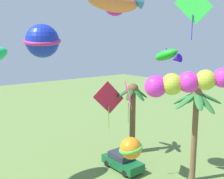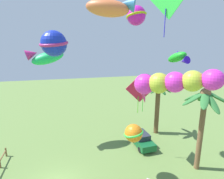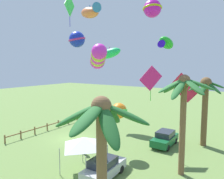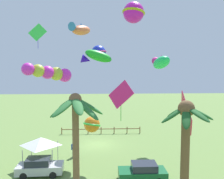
% 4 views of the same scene
% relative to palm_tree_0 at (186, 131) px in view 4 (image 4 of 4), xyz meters
% --- Properties ---
extents(ground_plane, '(120.00, 120.00, 0.00)m').
position_rel_palm_tree_0_xyz_m(ground_plane, '(6.04, -12.87, -5.05)').
color(ground_plane, olive).
extents(palm_tree_0, '(3.55, 3.58, 7.14)m').
position_rel_palm_tree_0_xyz_m(palm_tree_0, '(0.00, 0.00, 0.00)').
color(palm_tree_0, brown).
rests_on(palm_tree_0, ground).
extents(palm_tree_2, '(3.80, 4.05, 7.63)m').
position_rel_palm_tree_0_xyz_m(palm_tree_2, '(7.31, -0.21, 0.79)').
color(palm_tree_2, brown).
rests_on(palm_tree_2, ground).
extents(rail_fence, '(11.34, 0.12, 0.95)m').
position_rel_palm_tree_0_xyz_m(rail_fence, '(5.60, -17.72, -4.47)').
color(rail_fence, brown).
rests_on(rail_fence, ground).
extents(parked_car_0, '(3.96, 1.86, 1.51)m').
position_rel_palm_tree_0_xyz_m(parked_car_0, '(10.98, -4.88, -4.30)').
color(parked_car_0, '#BCBCC1').
rests_on(parked_car_0, ground).
extents(parked_car_1, '(3.91, 1.77, 1.51)m').
position_rel_palm_tree_0_xyz_m(parked_car_1, '(2.23, -3.35, -4.30)').
color(parked_car_1, '#145B2D').
rests_on(parked_car_1, ground).
extents(spectator_0, '(0.47, 0.40, 1.59)m').
position_rel_palm_tree_0_xyz_m(spectator_0, '(8.53, -9.01, -4.23)').
color(spectator_0, '#2D3351').
rests_on(spectator_0, ground).
extents(festival_tent, '(2.86, 2.86, 2.85)m').
position_rel_palm_tree_0_xyz_m(festival_tent, '(11.26, -6.55, -2.58)').
color(festival_tent, '#9E9EA3').
rests_on(festival_tent, ground).
extents(kite_ball_0, '(2.56, 2.56, 1.70)m').
position_rel_palm_tree_0_xyz_m(kite_ball_0, '(5.87, -12.07, 6.05)').
color(kite_ball_0, '#182DC0').
extents(kite_ball_1, '(2.71, 2.71, 1.74)m').
position_rel_palm_tree_0_xyz_m(kite_ball_1, '(2.89, -4.75, 8.84)').
color(kite_ball_1, '#D41AB4').
extents(kite_diamond_2, '(0.59, 3.43, 4.77)m').
position_rel_palm_tree_0_xyz_m(kite_diamond_2, '(-0.91, -2.35, 0.73)').
color(kite_diamond_2, '#DB2249').
extents(kite_ball_3, '(2.30, 2.30, 1.49)m').
position_rel_palm_tree_0_xyz_m(kite_ball_3, '(6.48, -6.37, -0.97)').
color(kite_ball_3, orange).
extents(kite_diamond_4, '(2.05, 1.52, 3.46)m').
position_rel_palm_tree_0_xyz_m(kite_diamond_4, '(3.96, -4.30, 1.99)').
color(kite_diamond_4, '#F12474').
extents(kite_fish_5, '(2.50, 3.22, 1.37)m').
position_rel_palm_tree_0_xyz_m(kite_fish_5, '(7.66, -8.71, 8.08)').
color(kite_fish_5, '#F07441').
extents(kite_fish_6, '(2.39, 1.06, 1.32)m').
position_rel_palm_tree_0_xyz_m(kite_fish_6, '(5.94, -2.20, 5.07)').
color(kite_fish_6, green).
extents(kite_fish_7, '(2.04, 4.16, 2.15)m').
position_rel_palm_tree_0_xyz_m(kite_fish_7, '(-1.71, -13.24, 5.04)').
color(kite_fish_7, '#1DCC62').
extents(kite_tube_8, '(3.84, 3.38, 1.72)m').
position_rel_palm_tree_0_xyz_m(kite_tube_8, '(10.16, -5.96, 3.83)').
color(kite_tube_8, '#EB2ECA').
extents(kite_diamond_9, '(1.62, 0.62, 2.38)m').
position_rel_palm_tree_0_xyz_m(kite_diamond_9, '(11.53, -7.49, 7.57)').
color(kite_diamond_9, '#3AE54B').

